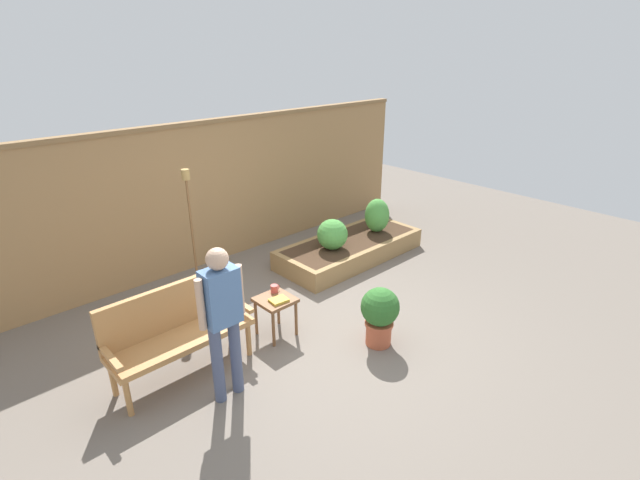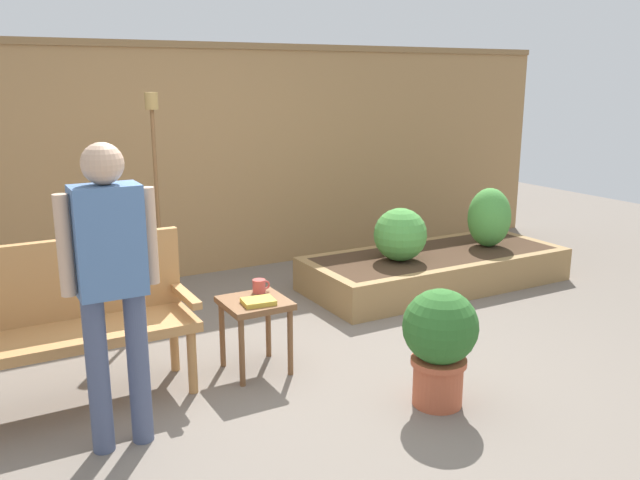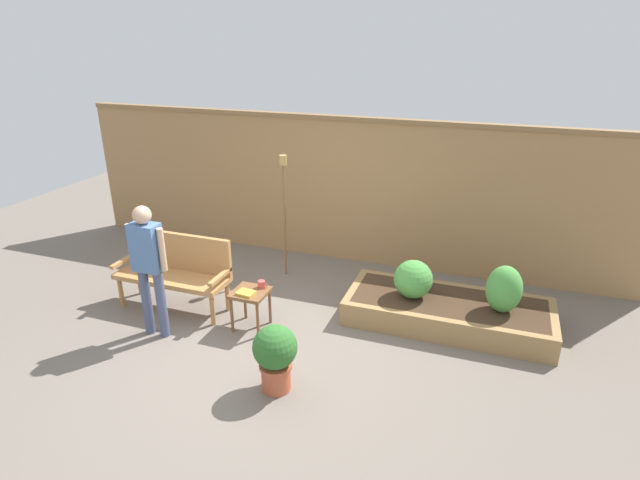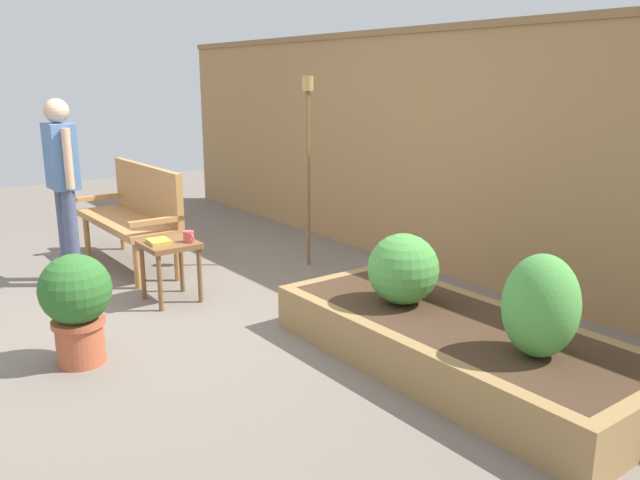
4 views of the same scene
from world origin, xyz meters
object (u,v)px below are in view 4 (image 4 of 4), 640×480
object	(u,v)px
book_on_table	(159,241)
potted_boxwood	(76,301)
tiki_torch	(308,138)
shrub_near_bench	(403,269)
garden_bench	(136,209)
shrub_far_corner	(541,306)
person_by_bench	(63,175)
side_table	(170,252)
cup_on_table	(189,237)

from	to	relation	value
book_on_table	potted_boxwood	bearing A→B (deg)	-42.57
book_on_table	tiki_torch	xyz separation A→B (m)	(-0.17, 1.55, 0.69)
potted_boxwood	shrub_near_bench	distance (m)	2.04
tiki_torch	garden_bench	bearing A→B (deg)	-125.87
shrub_far_corner	person_by_bench	bearing A→B (deg)	-160.35
book_on_table	shrub_near_bench	size ratio (longest dim) A/B	0.42
shrub_near_bench	tiki_torch	world-z (taller)	tiki_torch
shrub_near_bench	shrub_far_corner	xyz separation A→B (m)	(1.02, 0.00, 0.05)
side_table	book_on_table	distance (m)	0.13
potted_boxwood	tiki_torch	bearing A→B (deg)	110.92
tiki_torch	shrub_near_bench	bearing A→B (deg)	-18.23
garden_bench	shrub_near_bench	bearing A→B (deg)	13.03
shrub_near_bench	tiki_torch	distance (m)	2.12
shrub_near_bench	shrub_far_corner	world-z (taller)	shrub_far_corner
shrub_far_corner	cup_on_table	bearing A→B (deg)	-165.06
garden_bench	side_table	world-z (taller)	garden_bench
book_on_table	potted_boxwood	xyz separation A→B (m)	(0.74, -0.85, -0.09)
tiki_torch	potted_boxwood	bearing A→B (deg)	-69.08
potted_boxwood	cup_on_table	bearing A→B (deg)	121.29
potted_boxwood	person_by_bench	distance (m)	1.83
tiki_torch	cup_on_table	bearing A→B (deg)	-78.44
side_table	potted_boxwood	size ratio (longest dim) A/B	0.69
shrub_near_bench	tiki_torch	size ratio (longest dim) A/B	0.26
garden_bench	person_by_bench	world-z (taller)	person_by_bench
shrub_near_bench	person_by_bench	world-z (taller)	person_by_bench
cup_on_table	garden_bench	bearing A→B (deg)	177.63
shrub_far_corner	shrub_near_bench	bearing A→B (deg)	180.00
book_on_table	potted_boxwood	distance (m)	1.14
cup_on_table	person_by_bench	distance (m)	1.29
garden_bench	tiki_torch	xyz separation A→B (m)	(0.93, 1.29, 0.64)
book_on_table	person_by_bench	world-z (taller)	person_by_bench
shrub_near_bench	person_by_bench	bearing A→B (deg)	-153.81
shrub_near_bench	shrub_far_corner	bearing A→B (deg)	0.00
side_table	potted_boxwood	world-z (taller)	potted_boxwood
cup_on_table	book_on_table	xyz separation A→B (m)	(-0.10, -0.21, -0.03)
garden_bench	tiki_torch	bearing A→B (deg)	54.13
cup_on_table	shrub_far_corner	xyz separation A→B (m)	(2.66, 0.71, 0.05)
side_table	tiki_torch	size ratio (longest dim) A/B	0.28
book_on_table	shrub_near_bench	bearing A→B (deg)	34.05
cup_on_table	tiki_torch	distance (m)	1.52
garden_bench	cup_on_table	world-z (taller)	garden_bench
shrub_far_corner	person_by_bench	world-z (taller)	person_by_bench
book_on_table	garden_bench	bearing A→B (deg)	173.39
potted_boxwood	person_by_bench	size ratio (longest dim) A/B	0.45
shrub_near_bench	person_by_bench	size ratio (longest dim) A/B	0.29
side_table	shrub_near_bench	distance (m)	1.93
cup_on_table	tiki_torch	size ratio (longest dim) A/B	0.07
side_table	shrub_near_bench	world-z (taller)	shrub_near_bench
garden_bench	cup_on_table	size ratio (longest dim) A/B	11.95
shrub_far_corner	tiki_torch	world-z (taller)	tiki_torch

